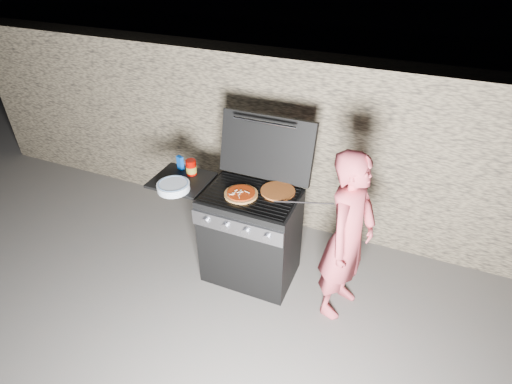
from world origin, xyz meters
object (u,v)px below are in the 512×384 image
at_px(sauce_jar, 191,167).
at_px(pizza_topped, 241,194).
at_px(gas_grill, 226,229).
at_px(person, 348,238).

bearing_deg(sauce_jar, pizza_topped, -14.78).
relative_size(gas_grill, person, 0.89).
bearing_deg(pizza_topped, gas_grill, 168.27).
bearing_deg(person, pizza_topped, 104.61).
height_order(pizza_topped, person, person).
distance_m(gas_grill, person, 1.14).
xyz_separation_m(gas_grill, sauce_jar, (-0.38, 0.11, 0.52)).
bearing_deg(pizza_topped, sauce_jar, 165.22).
bearing_deg(person, sauce_jar, 99.13).
height_order(pizza_topped, sauce_jar, sauce_jar).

